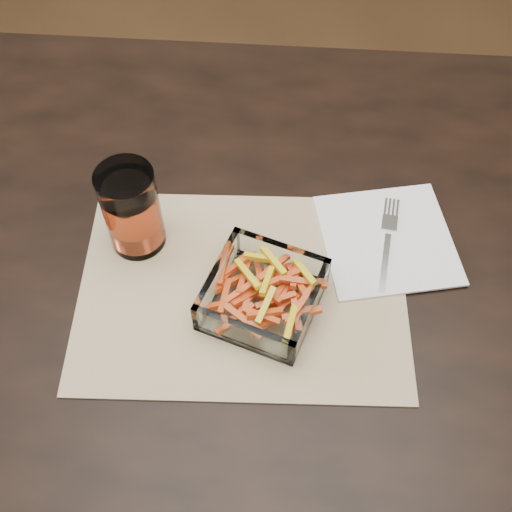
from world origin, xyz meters
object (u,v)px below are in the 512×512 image
object	(u,v)px
dining_table	(298,278)
tumbler	(132,212)
glass_bowl	(263,296)
fork	(388,239)

from	to	relation	value
dining_table	tumbler	xyz separation A→B (m)	(-0.24, -0.01, 0.15)
dining_table	tumbler	distance (m)	0.28
dining_table	glass_bowl	size ratio (longest dim) A/B	8.99
dining_table	glass_bowl	xyz separation A→B (m)	(-0.05, -0.10, 0.11)
glass_bowl	fork	xyz separation A→B (m)	(0.17, 0.12, -0.02)
glass_bowl	tumbler	xyz separation A→B (m)	(-0.19, 0.10, 0.04)
dining_table	tumbler	size ratio (longest dim) A/B	11.54
dining_table	fork	bearing A→B (deg)	6.93
dining_table	fork	xyz separation A→B (m)	(0.12, 0.02, 0.10)
glass_bowl	dining_table	bearing A→B (deg)	64.67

